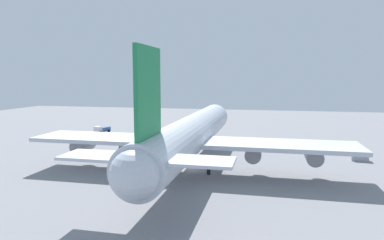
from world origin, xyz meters
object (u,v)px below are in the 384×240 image
maintenance_van (102,129)px  safety_cone_nose (215,141)px  baggage_tug (204,135)px  cargo_container_fore (360,157)px  cargo_airplane (192,134)px  cargo_loader (161,139)px

maintenance_van → safety_cone_nose: maintenance_van is taller
baggage_tug → safety_cone_nose: bearing=-140.6°
maintenance_van → cargo_container_fore: bearing=-107.1°
maintenance_van → cargo_container_fore: size_ratio=1.67×
cargo_container_fore → safety_cone_nose: cargo_container_fore is taller
maintenance_van → cargo_airplane: bearing=-134.2°
cargo_airplane → safety_cone_nose: (27.85, -0.04, -6.20)m
safety_cone_nose → cargo_airplane: bearing=179.9°
safety_cone_nose → maintenance_van: bearing=78.6°
cargo_airplane → cargo_container_fore: bearing=-66.4°
cargo_airplane → safety_cone_nose: cargo_airplane is taller
maintenance_van → cargo_loader: cargo_loader is taller
cargo_airplane → maintenance_van: cargo_airplane is taller
cargo_airplane → maintenance_van: bearing=45.8°
baggage_tug → safety_cone_nose: size_ratio=5.61×
cargo_airplane → cargo_container_fore: 35.64m
cargo_airplane → cargo_container_fore: cargo_airplane is taller
cargo_airplane → cargo_container_fore: (14.10, -32.23, -5.75)m
cargo_airplane → cargo_loader: (22.74, 13.26, -5.36)m
cargo_container_fore → safety_cone_nose: 35.00m
baggage_tug → cargo_container_fore: bearing=-117.0°
cargo_loader → safety_cone_nose: size_ratio=7.21×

